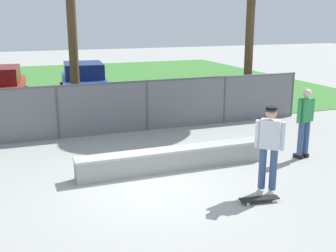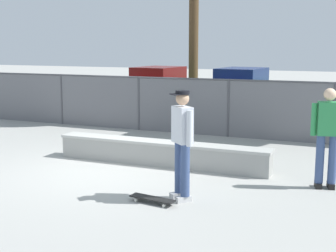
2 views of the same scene
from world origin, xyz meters
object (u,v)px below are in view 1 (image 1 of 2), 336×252
Objects in this scene: skateboard at (259,199)px; bystander at (305,120)px; skateboarder at (269,146)px; concrete_ledge at (175,159)px; car_blue at (84,81)px.

bystander reaches higher than skateboard.
skateboarder is at bearing -143.35° from bystander.
car_blue is at bearing 93.30° from concrete_ledge.
skateboarder is at bearing -57.75° from concrete_ledge.
concrete_ledge is at bearing 110.45° from skateboard.
skateboarder is at bearing -81.02° from car_blue.
bystander is at bearing -68.00° from car_blue.
skateboarder is 1.09m from skateboard.
concrete_ledge is at bearing 122.25° from skateboarder.
car_blue is 2.39× the size of bystander.
skateboarder is at bearing 40.76° from skateboard.
concrete_ledge is 2.60× the size of skateboarder.
skateboarder reaches higher than bystander.
car_blue is 10.58m from bystander.
skateboarder is 2.24× the size of skateboard.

